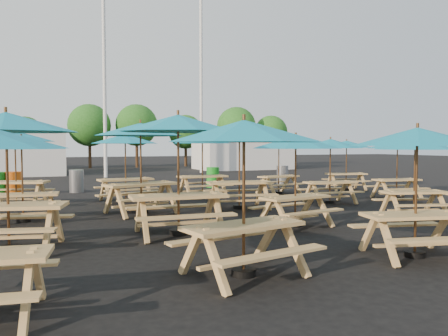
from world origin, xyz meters
name	(u,v)px	position (x,y,z in m)	size (l,w,h in m)	color
ground	(244,208)	(0.00, 0.00, 0.00)	(120.00, 120.00, 0.00)	black
picnic_unit_1	(6,129)	(-5.97, -3.01, 2.12)	(2.91, 2.91, 2.42)	tan
picnic_unit_2	(22,147)	(-5.84, -0.01, 1.79)	(2.22, 2.22, 2.05)	tan
picnic_unit_3	(15,140)	(-6.11, 2.94, 1.99)	(2.85, 2.85, 2.28)	tan
picnic_unit_4	(244,139)	(-2.84, -5.92, 1.92)	(2.54, 2.54, 2.20)	tan
picnic_unit_5	(178,129)	(-2.86, -2.86, 2.16)	(2.57, 2.57, 2.47)	tan
picnic_unit_6	(141,134)	(-2.96, 0.21, 2.14)	(2.94, 2.94, 2.44)	tan
picnic_unit_7	(125,142)	(-2.87, 2.98, 1.93)	(2.41, 2.41, 2.21)	tan
picnic_unit_8	(417,143)	(0.19, -6.08, 1.87)	(2.54, 2.54, 2.14)	tan
picnic_unit_9	(296,146)	(-0.17, -3.01, 1.80)	(2.37, 2.37, 2.06)	tan
picnic_unit_10	(239,138)	(-0.15, 0.01, 2.05)	(2.67, 2.67, 2.34)	tan
picnic_unit_11	(202,142)	(-0.09, 3.25, 1.95)	(2.23, 2.23, 2.23)	tan
picnic_unit_13	(415,148)	(3.23, -3.16, 1.77)	(2.46, 2.46, 2.03)	tan
picnic_unit_14	(330,147)	(2.98, -0.04, 1.79)	(2.22, 2.22, 2.05)	tan
picnic_unit_15	(279,147)	(2.84, 2.91, 1.77)	(2.35, 2.35, 2.03)	tan
picnic_unit_18	(397,147)	(5.78, 0.00, 1.77)	(2.24, 2.24, 2.02)	tan
picnic_unit_19	(347,146)	(6.15, 3.13, 1.78)	(2.48, 2.48, 2.04)	tan
waste_bin_1	(13,184)	(-6.35, 6.07, 0.44)	(0.54, 0.54, 0.88)	#D7540C
waste_bin_2	(77,181)	(-4.15, 6.39, 0.44)	(0.54, 0.54, 0.88)	gray
waste_bin_3	(213,177)	(1.48, 6.25, 0.44)	(0.54, 0.54, 0.88)	#1A901E
waste_bin_4	(282,175)	(5.09, 6.45, 0.44)	(0.54, 0.54, 0.88)	gray
mast_0	(104,71)	(-2.00, 14.00, 6.00)	(0.20, 0.20, 12.00)	silver
mast_1	(201,82)	(4.50, 16.00, 6.00)	(0.20, 0.20, 12.00)	silver
event_tent_1	(243,152)	(9.00, 19.00, 1.30)	(7.00, 4.00, 2.60)	silver
tree_2	(25,134)	(-6.39, 23.65, 2.62)	(2.59, 2.59, 3.93)	#382314
tree_3	(89,125)	(-1.75, 24.72, 3.41)	(3.36, 3.36, 5.09)	#382314
tree_4	(137,125)	(1.90, 24.26, 3.46)	(3.41, 3.41, 5.17)	#382314
tree_5	(186,132)	(6.22, 24.67, 2.97)	(2.94, 2.94, 4.45)	#382314
tree_6	(236,127)	(10.23, 22.90, 3.43)	(3.38, 3.38, 5.13)	#382314
tree_7	(271,132)	(13.63, 22.92, 2.99)	(2.95, 2.95, 4.48)	#382314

